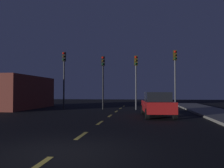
# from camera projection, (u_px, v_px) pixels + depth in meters

# --- Properties ---
(ground_plane) EXTENTS (80.00, 80.00, 0.00)m
(ground_plane) POSITION_uv_depth(u_px,v_px,m) (102.00, 121.00, 13.42)
(ground_plane) COLOR black
(lane_stripe_nearest) EXTENTS (0.16, 1.60, 0.01)m
(lane_stripe_nearest) POSITION_uv_depth(u_px,v_px,m) (37.00, 166.00, 5.29)
(lane_stripe_nearest) COLOR #EACC4C
(lane_stripe_nearest) RESTS_ON ground_plane
(lane_stripe_second) EXTENTS (0.16, 1.60, 0.01)m
(lane_stripe_second) POSITION_uv_depth(u_px,v_px,m) (82.00, 135.00, 9.06)
(lane_stripe_second) COLOR #EACC4C
(lane_stripe_second) RESTS_ON ground_plane
(lane_stripe_third) EXTENTS (0.16, 1.60, 0.01)m
(lane_stripe_third) POSITION_uv_depth(u_px,v_px,m) (100.00, 123.00, 12.83)
(lane_stripe_third) COLOR #EACC4C
(lane_stripe_third) RESTS_ON ground_plane
(lane_stripe_fourth) EXTENTS (0.16, 1.60, 0.01)m
(lane_stripe_fourth) POSITION_uv_depth(u_px,v_px,m) (110.00, 116.00, 16.59)
(lane_stripe_fourth) COLOR #EACC4C
(lane_stripe_fourth) RESTS_ON ground_plane
(lane_stripe_fifth) EXTENTS (0.16, 1.60, 0.01)m
(lane_stripe_fifth) POSITION_uv_depth(u_px,v_px,m) (116.00, 111.00, 20.36)
(lane_stripe_fifth) COLOR #EACC4C
(lane_stripe_fifth) RESTS_ON ground_plane
(lane_stripe_sixth) EXTENTS (0.16, 1.60, 0.01)m
(lane_stripe_sixth) POSITION_uv_depth(u_px,v_px,m) (121.00, 108.00, 24.12)
(lane_stripe_sixth) COLOR #EACC4C
(lane_stripe_sixth) RESTS_ON ground_plane
(lane_stripe_seventh) EXTENTS (0.16, 1.60, 0.01)m
(lane_stripe_seventh) POSITION_uv_depth(u_px,v_px,m) (124.00, 106.00, 27.89)
(lane_stripe_seventh) COLOR #EACC4C
(lane_stripe_seventh) RESTS_ON ground_plane
(traffic_signal_far_left) EXTENTS (0.32, 0.38, 5.43)m
(traffic_signal_far_left) POSITION_uv_depth(u_px,v_px,m) (64.00, 69.00, 23.28)
(traffic_signal_far_left) COLOR #2D2D30
(traffic_signal_far_left) RESTS_ON ground_plane
(traffic_signal_center_left) EXTENTS (0.32, 0.38, 4.94)m
(traffic_signal_center_left) POSITION_uv_depth(u_px,v_px,m) (103.00, 72.00, 22.77)
(traffic_signal_center_left) COLOR black
(traffic_signal_center_left) RESTS_ON ground_plane
(traffic_signal_center_right) EXTENTS (0.32, 0.38, 4.93)m
(traffic_signal_center_right) POSITION_uv_depth(u_px,v_px,m) (136.00, 72.00, 22.38)
(traffic_signal_center_right) COLOR #4C4C51
(traffic_signal_center_right) RESTS_ON ground_plane
(traffic_signal_far_right) EXTENTS (0.32, 0.38, 5.35)m
(traffic_signal_far_right) POSITION_uv_depth(u_px,v_px,m) (175.00, 68.00, 21.93)
(traffic_signal_far_right) COLOR #4C4C51
(traffic_signal_far_right) RESTS_ON ground_plane
(car_stopped_ahead) EXTENTS (2.17, 4.68, 1.60)m
(car_stopped_ahead) POSITION_uv_depth(u_px,v_px,m) (157.00, 104.00, 16.10)
(car_stopped_ahead) COLOR #B21919
(car_stopped_ahead) RESTS_ON ground_plane
(storefront_left) EXTENTS (5.44, 8.86, 3.14)m
(storefront_left) POSITION_uv_depth(u_px,v_px,m) (11.00, 92.00, 24.16)
(storefront_left) COLOR maroon
(storefront_left) RESTS_ON ground_plane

